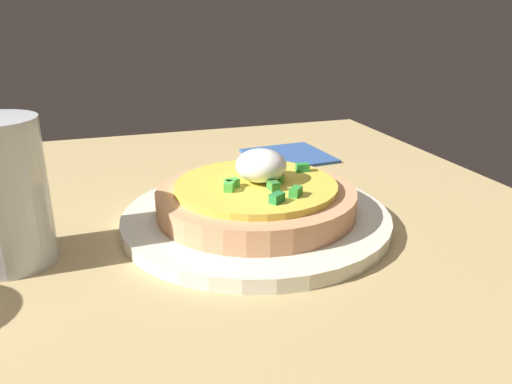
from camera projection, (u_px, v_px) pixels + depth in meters
dining_table at (163, 285)px, 39.79cm from camera, size 92.79×81.90×2.19cm
plate at (256, 218)px, 47.91cm from camera, size 25.26×25.26×1.31cm
pizza at (256, 196)px, 47.16cm from camera, size 18.69×18.69×5.95cm
cup_near at (2, 200)px, 39.44cm from camera, size 7.06×7.06×11.83cm
napkin at (288, 156)px, 69.36cm from camera, size 11.33×11.33×0.40cm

